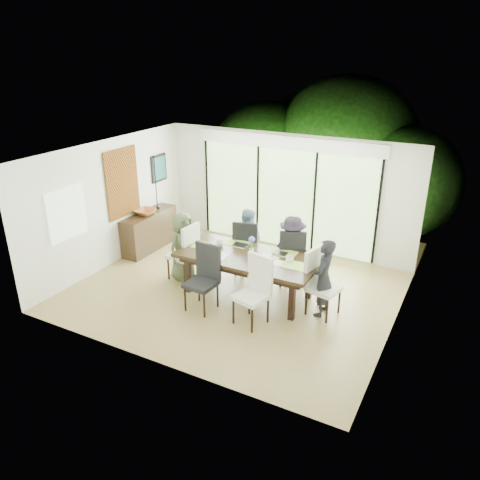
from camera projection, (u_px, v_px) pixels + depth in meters
The scene contains 62 objects.
floor at pixel (234, 291), 9.17m from camera, with size 6.00×5.00×0.01m, color brown.
ceiling at pixel (233, 155), 8.13m from camera, with size 6.00×5.00×0.01m, color white.
wall_back at pixel (286, 192), 10.70m from camera, with size 6.00×0.02×2.70m, color silver.
wall_front at pixel (149, 284), 6.61m from camera, with size 6.00×0.02×2.70m, color silver.
wall_left at pixel (110, 203), 9.96m from camera, with size 0.02×5.00×2.70m, color silver.
wall_right at pixel (401, 259), 7.35m from camera, with size 0.02×5.00×2.70m, color silver.
glass_doors at pixel (285, 199), 10.72m from camera, with size 4.20×0.02×2.30m, color #598C3F.
blinds_header at pixel (287, 142), 10.21m from camera, with size 4.40×0.06×0.28m, color white.
mullion_a at pixel (207, 187), 11.62m from camera, with size 0.05×0.04×2.30m, color black.
mullion_b at pixel (258, 195), 11.02m from camera, with size 0.05×0.04×2.30m, color black.
mullion_c at pixel (314, 204), 10.41m from camera, with size 0.05×0.04×2.30m, color black.
mullion_d at pixel (378, 214), 9.81m from camera, with size 0.05×0.04×2.30m, color black.
side_window at pixel (67, 214), 8.90m from camera, with size 0.02×0.90×1.00m, color #8CAD7F.
deck at pixel (298, 236), 11.96m from camera, with size 6.00×1.80×0.10m, color brown.
rail_top at pixel (310, 205), 12.38m from camera, with size 6.00×0.08×0.06m, color brown.
foliage_left at pixel (265, 157), 13.63m from camera, with size 3.20×3.20×3.20m, color #14380F.
foliage_mid at pixel (346, 149), 13.03m from camera, with size 4.00×4.00×4.00m, color #14380F.
foliage_right at pixel (405, 182), 11.81m from camera, with size 2.80×2.80×2.80m, color #14380F.
foliage_far at pixel (320, 147), 14.10m from camera, with size 3.60×3.60×3.60m, color #14380F.
table_top at pixel (248, 257), 8.75m from camera, with size 2.66×1.22×0.07m, color black.
table_apron at pixel (248, 262), 8.79m from camera, with size 2.44×1.00×0.11m, color black.
table_leg_fl at pixel (188, 274), 9.03m from camera, with size 0.10×0.10×0.77m, color black.
table_leg_fr at pixel (292, 300), 8.09m from camera, with size 0.10×0.10×0.77m, color black.
table_leg_bl at pixel (211, 257), 9.73m from camera, with size 0.10×0.10×0.77m, color black.
table_leg_br at pixel (309, 280), 8.80m from camera, with size 0.10×0.10×0.77m, color black.
chair_left_end at pixel (182, 251), 9.47m from camera, with size 0.51×0.51×1.22m, color silver, non-canonical shape.
chair_right_end at pixel (324, 284), 8.18m from camera, with size 0.51×0.51×1.22m, color white, non-canonical shape.
chair_far_left at pixel (247, 246), 9.71m from camera, with size 0.51×0.51×1.22m, color black, non-canonical shape.
chair_far_right at pixel (292, 255), 9.28m from camera, with size 0.51×0.51×1.22m, color black, non-canonical shape.
chair_near_left at pixel (201, 279), 8.33m from camera, with size 0.51×0.51×1.22m, color black, non-canonical shape.
chair_near_right at pixel (251, 292), 7.90m from camera, with size 0.51×0.51×1.22m, color white, non-canonical shape.
person_left_end at pixel (183, 246), 9.43m from camera, with size 0.67×0.42×1.43m, color #495438.
person_right_end at pixel (324, 278), 8.14m from camera, with size 0.67×0.42×1.43m, color black.
person_far_left at pixel (247, 241), 9.66m from camera, with size 0.67×0.42×1.43m, color #7393A6.
person_far_right at pixel (292, 251), 9.22m from camera, with size 0.67×0.42×1.43m, color black.
placemat_left at pixel (205, 246), 9.15m from camera, with size 0.49×0.35×0.01m, color #94B942.
placemat_right at pixel (295, 266), 8.33m from camera, with size 0.49×0.35×0.01m, color #91C345.
placemat_far_l at pixel (237, 243), 9.26m from camera, with size 0.49×0.35×0.01m, color #9AC044.
placemat_far_r at pixel (284, 253), 8.83m from camera, with size 0.49×0.35×0.01m, color #91A73B.
placemat_paper at pixel (215, 255), 8.73m from camera, with size 0.49×0.35×0.01m, color white.
tablet_far_l at pixel (240, 245), 9.17m from camera, with size 0.29×0.20×0.01m, color black.
tablet_far_r at pixel (280, 253), 8.80m from camera, with size 0.27×0.19×0.01m, color black.
papers at pixel (281, 264), 8.39m from camera, with size 0.33×0.24×0.00m, color white.
platter_base at pixel (215, 255), 8.73m from camera, with size 0.29×0.29×0.03m, color white.
platter_snacks at pixel (215, 254), 8.72m from camera, with size 0.22×0.22×0.02m, color orange.
vase at pixel (252, 252), 8.73m from camera, with size 0.09×0.09×0.13m, color silver.
hyacinth_stems at pixel (252, 245), 8.68m from camera, with size 0.04×0.04×0.18m, color #337226.
hyacinth_blooms at pixel (252, 240), 8.64m from camera, with size 0.12×0.12×0.12m, color #5569D5.
laptop at pixel (207, 248), 9.02m from camera, with size 0.37×0.24×0.03m, color silver.
cup_a at pixel (220, 243), 9.14m from camera, with size 0.14×0.14×0.11m, color white.
cup_b at pixel (253, 256), 8.57m from camera, with size 0.11×0.11×0.10m, color white.
cup_c at pixel (290, 259), 8.45m from camera, with size 0.14×0.14×0.11m, color white.
book at pixel (261, 256), 8.67m from camera, with size 0.18×0.25×0.02m, color white.
sideboard at pixel (150, 231), 10.95m from camera, with size 0.44×1.57×0.89m, color black.
bowl at pixel (145, 212), 10.68m from camera, with size 0.47×0.47×0.11m, color #944C20.
candlestick_base at pixel (157, 208), 11.06m from camera, with size 0.10×0.10×0.04m, color black.
candlestick_shaft at pixel (156, 183), 10.82m from camera, with size 0.02×0.02×1.23m, color black.
candlestick_pan at pixel (154, 156), 10.58m from camera, with size 0.10×0.10×0.03m, color black.
candle at pixel (154, 154), 10.56m from camera, with size 0.04×0.04×0.10m, color silver.
tapestry at pixel (122, 183), 10.13m from camera, with size 0.02×1.00×1.50m, color #934B15.
art_frame at pixel (159, 168), 11.17m from camera, with size 0.03×0.55×0.65m, color black.
art_canvas at pixel (160, 168), 11.16m from camera, with size 0.01×0.45×0.55m, color #1A4653.
Camera 1 is at (3.89, -7.08, 4.46)m, focal length 35.00 mm.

